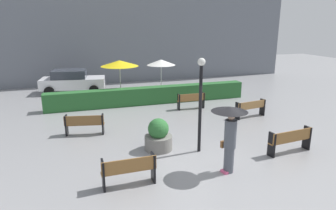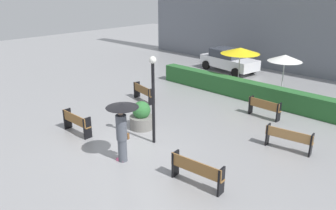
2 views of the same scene
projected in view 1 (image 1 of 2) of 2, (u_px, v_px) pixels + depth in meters
The scene contains 14 objects.
ground_plane at pixel (211, 165), 10.17m from camera, with size 60.00×60.00×0.00m, color gray.
bench_far_right at pixel (251, 107), 15.16m from camera, with size 1.76×0.59×0.86m.
bench_near_left at pixel (129, 169), 8.74m from camera, with size 1.61×0.39×0.91m.
bench_back_row at pixel (191, 100), 16.65m from camera, with size 1.58×0.37×0.88m.
bench_near_right at pixel (291, 139), 10.98m from camera, with size 1.84×0.51×0.90m.
bench_far_left at pixel (84, 123), 12.79m from camera, with size 1.68×0.68×0.88m.
pedestrian_with_umbrella at pixel (230, 128), 9.36m from camera, with size 1.14×1.14×2.17m.
planter_pot at pixel (158, 136), 11.30m from camera, with size 1.05×1.05×1.22m.
lamp_post at pixel (201, 95), 10.70m from camera, with size 0.28×0.28×3.49m.
patio_umbrella_yellow at pixel (120, 63), 18.05m from camera, with size 2.27×2.27×2.47m.
patio_umbrella_white at pixel (161, 62), 19.02m from camera, with size 1.82×1.82×2.41m.
hedge_strip at pixel (150, 95), 17.75m from camera, with size 11.86×0.70×1.00m, color #28602D.
building_facade at pixel (124, 7), 23.30m from camera, with size 28.00×1.20×11.70m, color slate.
parked_car at pixel (72, 81), 20.50m from camera, with size 4.42×2.47×1.57m.
Camera 1 is at (-4.22, -8.37, 4.67)m, focal length 32.09 mm.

